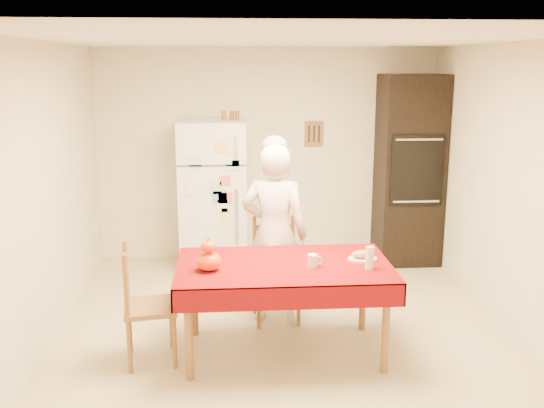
{
  "coord_description": "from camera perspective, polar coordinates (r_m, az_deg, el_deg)",
  "views": [
    {
      "loc": [
        -0.47,
        -4.9,
        2.32
      ],
      "look_at": [
        -0.1,
        0.2,
        1.13
      ],
      "focal_mm": 40.0,
      "sensor_mm": 36.0,
      "label": 1
    }
  ],
  "objects": [
    {
      "name": "coffee_mug",
      "position": [
        4.76,
        3.84,
        -5.34
      ],
      "size": [
        0.08,
        0.08,
        0.1
      ],
      "primitive_type": "cylinder",
      "color": "silver",
      "rests_on": "dining_table"
    },
    {
      "name": "pumpkin_upper",
      "position": [
        4.65,
        -6.0,
        -3.99
      ],
      "size": [
        0.12,
        0.12,
        0.09
      ],
      "primitive_type": "ellipsoid",
      "color": "#D34C04",
      "rests_on": "pumpkin_lower"
    },
    {
      "name": "oven_cabinet",
      "position": [
        7.25,
        12.76,
        3.12
      ],
      "size": [
        0.7,
        0.62,
        2.2
      ],
      "color": "black",
      "rests_on": "floor"
    },
    {
      "name": "floor",
      "position": [
        5.44,
        1.22,
        -12.1
      ],
      "size": [
        4.5,
        4.5,
        0.0
      ],
      "primitive_type": "plane",
      "color": "#C3B18D",
      "rests_on": "ground"
    },
    {
      "name": "bread_loaf",
      "position": [
        4.96,
        8.53,
        -4.69
      ],
      "size": [
        0.18,
        0.1,
        0.06
      ],
      "primitive_type": "ellipsoid",
      "color": "#97754A",
      "rests_on": "bread_plate"
    },
    {
      "name": "wine_glass",
      "position": [
        4.76,
        9.19,
        -5.01
      ],
      "size": [
        0.07,
        0.07,
        0.18
      ],
      "primitive_type": "cylinder",
      "color": "silver",
      "rests_on": "dining_table"
    },
    {
      "name": "spice_jar_right",
      "position": [
        6.85,
        -3.3,
        8.34
      ],
      "size": [
        0.05,
        0.05,
        0.1
      ],
      "primitive_type": "cylinder",
      "color": "brown",
      "rests_on": "refrigerator"
    },
    {
      "name": "refrigerator",
      "position": [
        6.94,
        -5.56,
        0.84
      ],
      "size": [
        0.75,
        0.74,
        1.7
      ],
      "color": "white",
      "rests_on": "floor"
    },
    {
      "name": "seated_woman",
      "position": [
        5.43,
        0.24,
        -2.84
      ],
      "size": [
        0.69,
        0.55,
        1.65
      ],
      "primitive_type": "imported",
      "rotation": [
        0.0,
        0.0,
        2.85
      ],
      "color": "silver",
      "rests_on": "floor"
    },
    {
      "name": "pumpkin_lower",
      "position": [
        4.69,
        -5.96,
        -5.39
      ],
      "size": [
        0.19,
        0.19,
        0.15
      ],
      "primitive_type": "ellipsoid",
      "color": "#C53704",
      "rests_on": "dining_table"
    },
    {
      "name": "room_shell",
      "position": [
        4.97,
        1.31,
        5.07
      ],
      "size": [
        4.02,
        4.52,
        2.51
      ],
      "color": "beige",
      "rests_on": "ground"
    },
    {
      "name": "spice_jar_left",
      "position": [
        6.85,
        -4.57,
        8.32
      ],
      "size": [
        0.05,
        0.05,
        0.1
      ],
      "primitive_type": "cylinder",
      "color": "#8D5519",
      "rests_on": "refrigerator"
    },
    {
      "name": "bread_plate",
      "position": [
        4.98,
        8.51,
        -5.14
      ],
      "size": [
        0.24,
        0.24,
        0.02
      ],
      "primitive_type": "cylinder",
      "color": "white",
      "rests_on": "dining_table"
    },
    {
      "name": "chair_far",
      "position": [
        5.59,
        0.31,
        -5.77
      ],
      "size": [
        0.44,
        0.42,
        0.95
      ],
      "rotation": [
        0.0,
        0.0,
        0.06
      ],
      "color": "brown",
      "rests_on": "floor"
    },
    {
      "name": "spice_jar_mid",
      "position": [
        6.85,
        -3.79,
        8.33
      ],
      "size": [
        0.05,
        0.05,
        0.1
      ],
      "primitive_type": "cylinder",
      "color": "brown",
      "rests_on": "refrigerator"
    },
    {
      "name": "chair_left",
      "position": [
        4.89,
        -12.19,
        -8.91
      ],
      "size": [
        0.46,
        0.48,
        0.95
      ],
      "rotation": [
        0.0,
        0.0,
        1.72
      ],
      "color": "brown",
      "rests_on": "floor"
    },
    {
      "name": "dining_table",
      "position": [
        4.86,
        1.11,
        -6.44
      ],
      "size": [
        1.7,
        1.0,
        0.76
      ],
      "color": "brown",
      "rests_on": "floor"
    }
  ]
}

